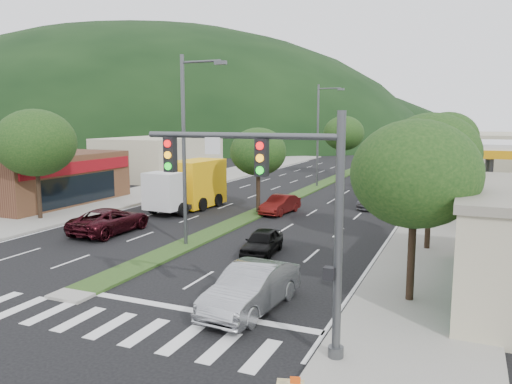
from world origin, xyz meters
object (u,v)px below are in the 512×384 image
at_px(streetlight_near, 187,142).
at_px(car_queue_a, 262,242).
at_px(tree_l_a, 36,143).
at_px(box_truck, 190,187).
at_px(tree_med_far, 344,133).
at_px(tree_r_b, 432,153).
at_px(tree_r_d, 447,138).
at_px(tree_r_e, 451,137).
at_px(motorhome, 401,177).
at_px(tree_r_c, 440,150).
at_px(tree_med_near, 258,152).
at_px(car_queue_c, 280,204).
at_px(tree_r_a, 415,174).
at_px(streetlight_mid, 320,131).
at_px(suv_maroon, 110,220).
at_px(car_queue_b, 372,200).
at_px(traffic_signal, 284,196).
at_px(sedan_silver, 251,288).
at_px(car_queue_d, 392,190).

height_order(streetlight_near, car_queue_a, streetlight_near).
xyz_separation_m(tree_l_a, box_truck, (7.14, 7.57, -3.47)).
xyz_separation_m(tree_med_far, car_queue_a, (4.41, -35.94, -4.38)).
relative_size(tree_r_b, tree_r_d, 0.97).
bearing_deg(tree_r_e, tree_r_d, -90.00).
xyz_separation_m(streetlight_near, motorhome, (8.34, 20.77, -3.73)).
bearing_deg(tree_r_b, tree_r_c, 90.00).
distance_m(tree_r_b, tree_med_near, 13.43).
bearing_deg(car_queue_c, tree_r_a, -47.41).
bearing_deg(tree_med_near, tree_med_far, 90.00).
bearing_deg(tree_r_a, streetlight_mid, 112.13).
distance_m(tree_r_b, suv_maroon, 18.50).
relative_size(tree_r_d, car_queue_b, 1.73).
bearing_deg(tree_r_d, box_truck, -144.41).
height_order(suv_maroon, car_queue_a, suv_maroon).
bearing_deg(car_queue_a, tree_med_near, 108.59).
bearing_deg(car_queue_b, motorhome, 77.65).
bearing_deg(tree_r_a, traffic_signal, -118.20).
xyz_separation_m(traffic_signal, tree_r_e, (2.97, 41.54, 0.25)).
height_order(streetlight_near, motorhome, streetlight_near).
height_order(tree_r_b, sedan_silver, tree_r_b).
bearing_deg(traffic_signal, tree_r_e, 85.91).
bearing_deg(tree_r_a, tree_r_c, 90.00).
height_order(tree_r_b, car_queue_b, tree_r_b).
bearing_deg(tree_r_c, motorhome, 111.49).
bearing_deg(car_queue_b, tree_r_a, -73.66).
height_order(tree_r_a, tree_r_c, tree_r_a).
relative_size(car_queue_b, box_truck, 0.55).
distance_m(tree_r_d, motorhome, 4.95).
bearing_deg(suv_maroon, streetlight_near, 171.76).
xyz_separation_m(car_queue_b, motorhome, (1.39, 5.28, 1.25)).
relative_size(tree_r_a, motorhome, 0.72).
distance_m(tree_r_a, streetlight_near, 12.48).
xyz_separation_m(streetlight_mid, box_truck, (-5.57, -15.43, -3.87)).
xyz_separation_m(tree_med_near, car_queue_d, (7.90, 10.50, -3.66)).
bearing_deg(tree_r_b, tree_med_far, 110.56).
distance_m(tree_l_a, car_queue_d, 27.89).
relative_size(tree_r_b, tree_r_c, 1.07).
relative_size(tree_r_b, car_queue_a, 1.89).
bearing_deg(sedan_silver, tree_r_a, 34.69).
bearing_deg(traffic_signal, box_truck, 126.99).
bearing_deg(car_queue_a, streetlight_mid, 94.22).
height_order(sedan_silver, box_truck, box_truck).
relative_size(tree_r_a, tree_r_c, 1.02).
relative_size(tree_r_d, tree_l_a, 0.99).
distance_m(tree_r_c, tree_l_a, 26.47).
bearing_deg(streetlight_mid, car_queue_d, -30.34).
xyz_separation_m(traffic_signal, car_queue_b, (-1.87, 25.04, -4.04)).
xyz_separation_m(streetlight_mid, motorhome, (8.34, -4.23, -3.73)).
distance_m(tree_r_c, streetlight_mid, 17.57).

